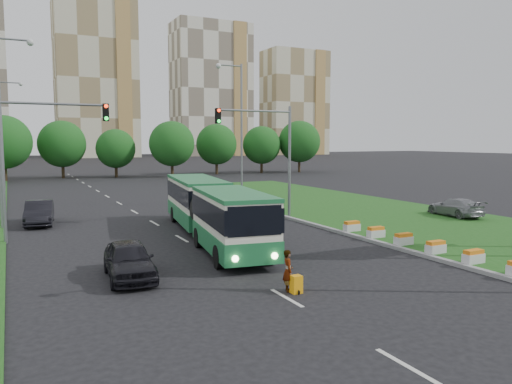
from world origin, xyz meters
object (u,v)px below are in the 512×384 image
articulated_bus (209,209)px  car_left_near (129,260)px  shopping_trolley (296,284)px  car_left_far (39,213)px  traffic_mast_median (270,144)px  car_median (455,207)px  pedestrian (288,271)px  traffic_mast_left (34,145)px

articulated_bus → car_left_near: size_ratio=3.72×
car_left_near → shopping_trolley: size_ratio=6.77×
car_left_near → car_left_far: size_ratio=0.93×
traffic_mast_median → shopping_trolley: size_ratio=12.06×
car_left_far → car_median: car_left_far is taller
articulated_bus → car_median: 18.61m
pedestrian → traffic_mast_median: bearing=-7.0°
articulated_bus → pedestrian: articulated_bus is taller
articulated_bus → car_left_far: articulated_bus is taller
car_median → traffic_mast_left: bearing=-4.3°
car_left_near → car_median: bearing=17.2°
car_left_near → traffic_mast_median: bearing=46.5°
traffic_mast_left → car_left_far: size_ratio=1.66×
traffic_mast_median → car_left_near: (-12.24, -10.95, -4.58)m
traffic_mast_median → car_median: (12.23, -5.49, -4.55)m
articulated_bus → car_left_far: size_ratio=3.47×
shopping_trolley → car_median: bearing=26.4°
traffic_mast_median → car_median: 14.16m
traffic_mast_median → car_median: traffic_mast_median is taller
car_left_near → car_median: car_left_near is taller
traffic_mast_left → car_left_near: traffic_mast_left is taller
car_left_near → shopping_trolley: car_left_near is taller
articulated_bus → car_left_far: 12.63m
pedestrian → shopping_trolley: bearing=-137.9°
pedestrian → car_left_near: bearing=67.0°
car_median → shopping_trolley: 21.92m
car_left_near → car_left_far: (-2.53, 15.76, 0.03)m
car_left_near → pedestrian: (4.92, -4.37, 0.02)m
traffic_mast_left → car_median: (27.39, -4.49, -4.55)m
pedestrian → articulated_bus: bearing=13.3°
car_left_far → shopping_trolley: size_ratio=7.26×
traffic_mast_median → articulated_bus: size_ratio=0.48×
traffic_mast_left → shopping_trolley: size_ratio=12.06×
traffic_mast_left → shopping_trolley: 17.43m
car_median → pedestrian: pedestrian is taller
pedestrian → shopping_trolley: 0.59m
car_left_near → car_left_far: bearing=103.8°
car_left_far → car_left_near: bearing=-74.8°
articulated_bus → shopping_trolley: size_ratio=25.17×
articulated_bus → car_left_near: (-5.91, -6.40, -0.92)m
car_left_near → shopping_trolley: bearing=-38.3°
articulated_bus → pedestrian: size_ratio=10.68×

